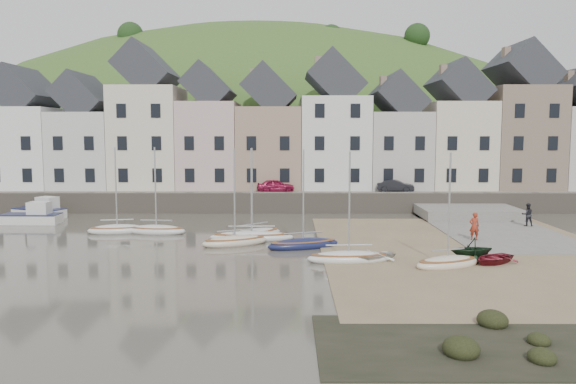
{
  "coord_description": "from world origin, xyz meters",
  "views": [
    {
      "loc": [
        0.12,
        -33.91,
        7.2
      ],
      "look_at": [
        0.0,
        6.0,
        3.0
      ],
      "focal_mm": 36.05,
      "sensor_mm": 36.0,
      "label": 1
    }
  ],
  "objects_px": {
    "person_red": "(474,226)",
    "rowboat_white": "(370,256)",
    "rowboat_green": "(472,249)",
    "person_dark": "(527,215)",
    "car_left": "(276,186)",
    "rowboat_red": "(493,258)",
    "sailboat_0": "(156,230)",
    "car_right": "(396,186)"
  },
  "relations": [
    {
      "from": "rowboat_white",
      "to": "car_left",
      "type": "height_order",
      "value": "car_left"
    },
    {
      "from": "rowboat_white",
      "to": "rowboat_green",
      "type": "bearing_deg",
      "value": 67.64
    },
    {
      "from": "rowboat_green",
      "to": "person_dark",
      "type": "xyz_separation_m",
      "value": [
        7.72,
        11.3,
        0.28
      ]
    },
    {
      "from": "rowboat_green",
      "to": "person_red",
      "type": "height_order",
      "value": "person_red"
    },
    {
      "from": "sailboat_0",
      "to": "person_dark",
      "type": "xyz_separation_m",
      "value": [
        27.28,
        2.6,
        0.71
      ]
    },
    {
      "from": "car_left",
      "to": "car_right",
      "type": "relative_size",
      "value": 1.01
    },
    {
      "from": "rowboat_white",
      "to": "person_red",
      "type": "bearing_deg",
      "value": 103.86
    },
    {
      "from": "rowboat_green",
      "to": "car_right",
      "type": "xyz_separation_m",
      "value": [
        -0.26,
        21.81,
        1.46
      ]
    },
    {
      "from": "car_left",
      "to": "person_red",
      "type": "bearing_deg",
      "value": -149.88
    },
    {
      "from": "person_dark",
      "to": "car_right",
      "type": "height_order",
      "value": "car_right"
    },
    {
      "from": "rowboat_red",
      "to": "person_dark",
      "type": "height_order",
      "value": "person_dark"
    },
    {
      "from": "person_red",
      "to": "car_left",
      "type": "height_order",
      "value": "car_left"
    },
    {
      "from": "rowboat_green",
      "to": "person_red",
      "type": "bearing_deg",
      "value": 151.63
    },
    {
      "from": "rowboat_green",
      "to": "car_left",
      "type": "bearing_deg",
      "value": -161.84
    },
    {
      "from": "rowboat_red",
      "to": "person_dark",
      "type": "distance_m",
      "value": 13.85
    },
    {
      "from": "person_red",
      "to": "car_right",
      "type": "relative_size",
      "value": 0.54
    },
    {
      "from": "car_right",
      "to": "person_dark",
      "type": "bearing_deg",
      "value": -130.16
    },
    {
      "from": "rowboat_white",
      "to": "car_right",
      "type": "xyz_separation_m",
      "value": [
        5.38,
        21.96,
        1.81
      ]
    },
    {
      "from": "sailboat_0",
      "to": "rowboat_green",
      "type": "height_order",
      "value": "sailboat_0"
    },
    {
      "from": "person_dark",
      "to": "rowboat_white",
      "type": "bearing_deg",
      "value": 45.0
    },
    {
      "from": "sailboat_0",
      "to": "rowboat_white",
      "type": "distance_m",
      "value": 16.5
    },
    {
      "from": "rowboat_white",
      "to": "car_right",
      "type": "height_order",
      "value": "car_right"
    },
    {
      "from": "rowboat_green",
      "to": "person_dark",
      "type": "bearing_deg",
      "value": 136.18
    },
    {
      "from": "rowboat_green",
      "to": "rowboat_red",
      "type": "relative_size",
      "value": 0.9
    },
    {
      "from": "person_dark",
      "to": "car_left",
      "type": "height_order",
      "value": "car_left"
    },
    {
      "from": "car_left",
      "to": "car_right",
      "type": "bearing_deg",
      "value": -99.66
    },
    {
      "from": "person_red",
      "to": "rowboat_white",
      "type": "bearing_deg",
      "value": 36.01
    },
    {
      "from": "rowboat_green",
      "to": "car_left",
      "type": "xyz_separation_m",
      "value": [
        -11.42,
        21.81,
        1.49
      ]
    },
    {
      "from": "rowboat_white",
      "to": "person_red",
      "type": "relative_size",
      "value": 1.53
    },
    {
      "from": "sailboat_0",
      "to": "person_dark",
      "type": "height_order",
      "value": "sailboat_0"
    },
    {
      "from": "rowboat_green",
      "to": "car_left",
      "type": "relative_size",
      "value": 0.7
    },
    {
      "from": "person_dark",
      "to": "car_right",
      "type": "relative_size",
      "value": 0.5
    },
    {
      "from": "rowboat_white",
      "to": "rowboat_red",
      "type": "height_order",
      "value": "rowboat_white"
    },
    {
      "from": "rowboat_white",
      "to": "rowboat_green",
      "type": "xyz_separation_m",
      "value": [
        5.64,
        0.15,
        0.35
      ]
    },
    {
      "from": "sailboat_0",
      "to": "rowboat_red",
      "type": "distance_m",
      "value": 22.58
    },
    {
      "from": "rowboat_white",
      "to": "car_right",
      "type": "relative_size",
      "value": 0.82
    },
    {
      "from": "rowboat_green",
      "to": "car_right",
      "type": "distance_m",
      "value": 21.86
    },
    {
      "from": "car_right",
      "to": "rowboat_red",
      "type": "bearing_deg",
      "value": -164.34
    },
    {
      "from": "person_red",
      "to": "sailboat_0",
      "type": "bearing_deg",
      "value": -9.61
    },
    {
      "from": "rowboat_red",
      "to": "rowboat_white",
      "type": "bearing_deg",
      "value": -131.32
    },
    {
      "from": "rowboat_red",
      "to": "car_right",
      "type": "relative_size",
      "value": 0.79
    },
    {
      "from": "rowboat_green",
      "to": "person_dark",
      "type": "height_order",
      "value": "person_dark"
    }
  ]
}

